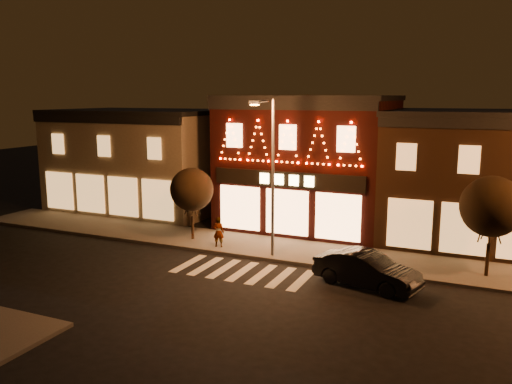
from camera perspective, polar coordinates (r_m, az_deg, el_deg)
The scene contains 10 objects.
ground at distance 22.13m, azimuth -6.06°, elevation -11.65°, with size 120.00×120.00×0.00m, color black.
sidewalk_far at distance 28.24m, azimuth 5.74°, elevation -6.56°, with size 44.00×4.00×0.15m, color #47423D.
building_left at distance 39.66m, azimuth -12.30°, elevation 3.46°, with size 12.20×8.28×7.30m.
building_pulp at distance 33.58m, azimuth 5.86°, elevation 3.29°, with size 10.20×8.34×8.30m.
building_right_a at distance 32.00m, azimuth 22.23°, elevation 1.50°, with size 9.20×8.28×7.50m.
streetlamp_mid at distance 26.26m, azimuth 1.56°, elevation 2.84°, with size 0.65×1.83×7.98m.
tree_left at distance 30.05m, azimuth -6.98°, elevation 0.26°, with size 2.47×2.47×4.13m.
tree_right at distance 25.84m, azimuth 24.18°, elevation -1.45°, with size 2.77×2.77×4.63m.
dark_sedan at distance 23.80m, azimuth 11.91°, elevation -8.24°, with size 1.63×4.68×1.54m, color black.
pedestrian at distance 28.76m, azimuth -4.08°, elevation -4.35°, with size 0.61×0.40×1.66m, color gray.
Camera 1 is at (10.42, -17.68, 8.28)m, focal length 36.91 mm.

